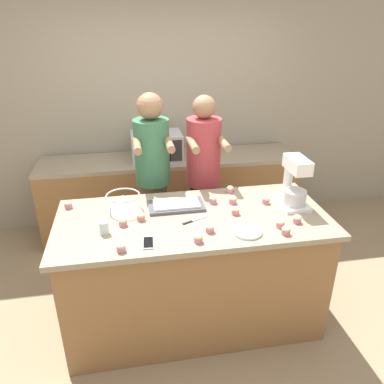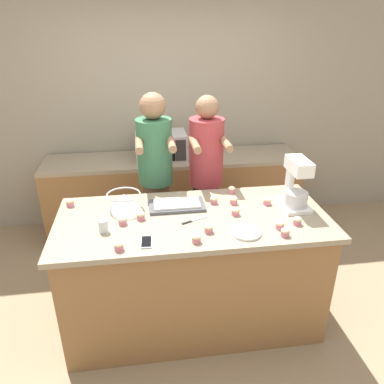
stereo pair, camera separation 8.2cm
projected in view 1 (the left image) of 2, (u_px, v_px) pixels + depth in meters
ground_plane at (193, 316)px, 3.16m from camera, size 16.00×16.00×0.00m
back_wall at (164, 109)px, 4.22m from camera, size 10.00×0.06×2.70m
island_counter at (193, 270)px, 2.95m from camera, size 2.00×0.91×0.96m
back_counter at (170, 194)px, 4.29m from camera, size 2.80×0.60×0.89m
person_left at (154, 183)px, 3.39m from camera, size 0.33×0.49×1.73m
person_right at (203, 182)px, 3.47m from camera, size 0.33×0.49×1.70m
stand_mixer at (294, 185)px, 2.85m from camera, size 0.20×0.30×0.39m
mixing_bowl at (123, 202)px, 2.82m from camera, size 0.26×0.26×0.13m
baking_tray at (176, 205)px, 2.88m from camera, size 0.43×0.23×0.04m
microwave_oven at (157, 146)px, 4.02m from camera, size 0.54×0.38×0.28m
cell_phone at (148, 243)px, 2.42m from camera, size 0.08×0.15×0.01m
drinking_glass at (104, 228)px, 2.52m from camera, size 0.06×0.06×0.09m
small_plate at (247, 232)px, 2.54m from camera, size 0.20×0.20×0.02m
knife at (194, 221)px, 2.69m from camera, size 0.21×0.11×0.01m
cupcake_0 at (280, 223)px, 2.60m from camera, size 0.06×0.06×0.06m
cupcake_1 at (297, 219)px, 2.66m from camera, size 0.06×0.06×0.06m
cupcake_2 at (266, 200)px, 2.94m from camera, size 0.06×0.06×0.06m
cupcake_3 at (141, 216)px, 2.69m from camera, size 0.06×0.06×0.06m
cupcake_4 at (121, 247)px, 2.33m from camera, size 0.06×0.06×0.06m
cupcake_5 at (286, 230)px, 2.51m from camera, size 0.06×0.06×0.06m
cupcake_6 at (123, 222)px, 2.62m from camera, size 0.06×0.06×0.06m
cupcake_7 at (210, 228)px, 2.54m from camera, size 0.06×0.06×0.06m
cupcake_8 at (230, 189)px, 3.12m from camera, size 0.06×0.06×0.06m
cupcake_9 at (198, 238)px, 2.42m from camera, size 0.06×0.06×0.06m
cupcake_10 at (233, 200)px, 2.93m from camera, size 0.06×0.06×0.06m
cupcake_11 at (213, 200)px, 2.94m from camera, size 0.06×0.06×0.06m
cupcake_12 at (235, 211)px, 2.77m from camera, size 0.06×0.06×0.06m
cupcake_13 at (68, 204)px, 2.86m from camera, size 0.06×0.06×0.06m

